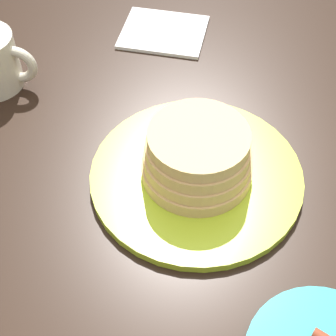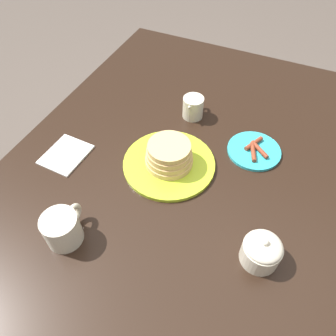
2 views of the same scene
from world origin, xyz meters
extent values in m
cube|color=black|center=(0.00, 0.00, 0.73)|extent=(1.36, 1.02, 0.03)
cylinder|color=#AAC628|center=(-0.05, 0.03, 0.75)|extent=(0.28, 0.28, 0.01)
cylinder|color=tan|center=(-0.05, 0.03, 0.77)|extent=(0.14, 0.14, 0.02)
cylinder|color=tan|center=(-0.05, 0.03, 0.79)|extent=(0.14, 0.14, 0.02)
cylinder|color=tan|center=(-0.05, 0.03, 0.80)|extent=(0.13, 0.13, 0.02)
cylinder|color=tan|center=(-0.05, 0.03, 0.82)|extent=(0.13, 0.13, 0.02)
torus|color=beige|center=(-0.34, 0.17, 0.79)|extent=(0.06, 0.01, 0.06)
cube|color=white|center=(-0.15, 0.34, 0.75)|extent=(0.15, 0.12, 0.01)
camera|label=1|loc=(-0.02, -0.40, 1.28)|focal=55.00mm
camera|label=2|loc=(-0.65, -0.24, 1.50)|focal=35.00mm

